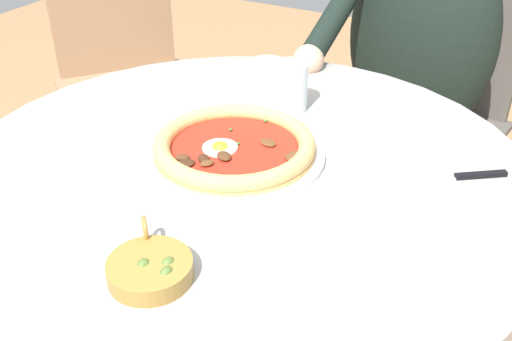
{
  "coord_description": "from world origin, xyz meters",
  "views": [
    {
      "loc": [
        0.72,
        0.42,
        1.22
      ],
      "look_at": [
        -0.0,
        0.03,
        0.71
      ],
      "focal_mm": 41.61,
      "sensor_mm": 36.0,
      "label": 1
    }
  ],
  "objects": [
    {
      "name": "olive_pan",
      "position": [
        0.29,
        0.04,
        0.73
      ],
      "size": [
        0.11,
        0.11,
        0.05
      ],
      "color": "olive",
      "rests_on": "dining_table"
    },
    {
      "name": "ramekin_capers",
      "position": [
        -0.35,
        -0.13,
        0.73
      ],
      "size": [
        0.07,
        0.07,
        0.03
      ],
      "color": "white",
      "rests_on": "dining_table"
    },
    {
      "name": "fork_utensil",
      "position": [
        0.14,
        0.34,
        0.72
      ],
      "size": [
        0.15,
        0.12,
        0.0
      ],
      "color": "#BCBCC1",
      "rests_on": "dining_table"
    },
    {
      "name": "steak_knife",
      "position": [
        -0.13,
        0.34,
        0.72
      ],
      "size": [
        0.12,
        0.16,
        0.01
      ],
      "color": "silver",
      "rests_on": "dining_table"
    },
    {
      "name": "cafe_chair_diner",
      "position": [
        -0.86,
        0.13,
        0.53
      ],
      "size": [
        0.48,
        0.48,
        0.9
      ],
      "color": "#504A45",
      "rests_on": "ground"
    },
    {
      "name": "diner_person",
      "position": [
        -0.71,
        0.1,
        0.52
      ],
      "size": [
        0.49,
        0.41,
        1.17
      ],
      "color": "#282833",
      "rests_on": "ground"
    },
    {
      "name": "water_glass",
      "position": [
        -0.22,
        -0.02,
        0.75
      ],
      "size": [
        0.07,
        0.07,
        0.09
      ],
      "color": "silver",
      "rests_on": "dining_table"
    },
    {
      "name": "cafe_chair_spare_near",
      "position": [
        -0.59,
        -0.76,
        0.53
      ],
      "size": [
        0.58,
        0.58,
        0.88
      ],
      "color": "#957050",
      "rests_on": "ground"
    },
    {
      "name": "dining_table",
      "position": [
        0.0,
        0.0,
        0.52
      ],
      "size": [
        0.97,
        0.97,
        0.71
      ],
      "color": "#999993",
      "rests_on": "ground"
    },
    {
      "name": "pizza_on_plate",
      "position": [
        -0.01,
        -0.02,
        0.73
      ],
      "size": [
        0.3,
        0.3,
        0.04
      ],
      "color": "white",
      "rests_on": "dining_table"
    }
  ]
}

